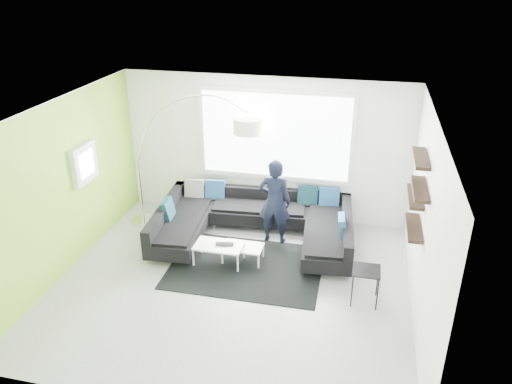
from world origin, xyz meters
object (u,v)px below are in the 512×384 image
at_px(side_table, 365,285).
at_px(laptop, 224,246).
at_px(coffee_table, 231,253).
at_px(sectional_sofa, 254,226).
at_px(arc_lamp, 138,161).
at_px(person, 275,202).

distance_m(side_table, laptop, 2.39).
bearing_deg(coffee_table, sectional_sofa, 73.48).
height_order(sectional_sofa, side_table, sectional_sofa).
bearing_deg(arc_lamp, sectional_sofa, -12.94).
bearing_deg(person, sectional_sofa, 17.99).
bearing_deg(person, side_table, 139.74).
bearing_deg(arc_lamp, side_table, -26.71).
bearing_deg(coffee_table, person, 56.27).
relative_size(sectional_sofa, arc_lamp, 1.42).
relative_size(arc_lamp, side_table, 4.60).
relative_size(side_table, laptop, 1.64).
xyz_separation_m(sectional_sofa, side_table, (2.01, -1.35, -0.05)).
height_order(sectional_sofa, laptop, sectional_sofa).
xyz_separation_m(coffee_table, laptop, (-0.09, -0.09, 0.18)).
height_order(arc_lamp, laptop, arc_lamp).
relative_size(sectional_sofa, person, 2.28).
xyz_separation_m(side_table, laptop, (-2.33, 0.51, 0.08)).
relative_size(sectional_sofa, coffee_table, 3.46).
bearing_deg(person, laptop, 55.61).
height_order(coffee_table, person, person).
height_order(side_table, laptop, side_table).
relative_size(side_table, person, 0.35).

